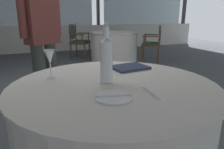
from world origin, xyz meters
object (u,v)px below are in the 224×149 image
Objects in this scene: water_bottle at (106,59)px; dining_chair_0_0 at (154,41)px; menu_book at (130,67)px; dining_chair_0_1 at (77,38)px; wine_glass at (50,58)px; diner_person_0 at (42,31)px; side_plate at (113,97)px.

dining_chair_0_0 is (2.53, 3.35, -0.36)m from water_bottle.
menu_book is at bearing 41.81° from water_bottle.
dining_chair_0_1 is at bearing -0.00° from dining_chair_0_0.
wine_glass is 1.13m from diner_person_0.
water_bottle is 1.37m from diner_person_0.
menu_book is 3.82m from dining_chair_0_0.
water_bottle is 0.40× the size of dining_chair_0_0.
water_bottle is 1.34× the size of menu_book.
wine_glass is at bearing 178.62° from menu_book.
side_plate is 0.31m from water_bottle.
side_plate is at bearing 89.14° from dining_chair_0_0.
water_bottle is 0.38m from wine_glass.
water_bottle is (0.06, 0.27, 0.15)m from side_plate.
dining_chair_0_1 reaches higher than side_plate.
dining_chair_0_0 is at bearing 47.77° from wine_glass.
water_bottle is 0.42m from menu_book.
dining_chair_0_1 is (0.49, 4.29, -0.20)m from menu_book.
diner_person_0 reaches higher than dining_chair_0_1.
diner_person_0 is at bearing 102.44° from water_bottle.
wine_glass reaches higher than side_plate.
dining_chair_0_0 is (2.59, 3.62, -0.21)m from side_plate.
diner_person_0 reaches higher than side_plate.
diner_person_0 is at bearing 88.61° from wine_glass.
dining_chair_0_1 is 0.55× the size of diner_person_0.
water_bottle reaches higher than wine_glass.
dining_chair_0_0 reaches higher than menu_book.
dining_chair_0_0 is at bearing 47.61° from menu_book.
side_plate is at bearing -60.84° from wine_glass.
wine_glass is (-0.26, 0.47, 0.14)m from side_plate.
dining_chair_0_1 is (1.11, 4.35, -0.34)m from wine_glass.
water_bottle is at bearing -144.69° from menu_book.
menu_book is 0.16× the size of diner_person_0.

